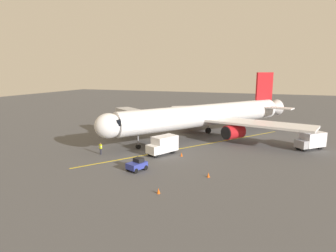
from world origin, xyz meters
The scene contains 14 objects.
ground_plane centered at (0.00, 0.00, 0.00)m, with size 220.00×220.00×0.00m, color #4C4C4F.
apron_lead_in_line centered at (1.66, 6.34, 0.01)m, with size 0.24×40.00×0.01m, color yellow.
airplane centered at (1.49, 0.11, 4.00)m, with size 31.24×34.96×11.50m.
jet_bridge centered at (12.43, 6.15, 3.76)m, with size 10.38×8.42×5.40m.
ground_crew_marshaller centered at (13.21, 15.89, 0.89)m, with size 0.46×0.38×1.71m.
ground_crew_wing_walker centered at (4.49, 9.75, 0.89)m, with size 0.30×0.43×1.71m.
tug_near_nose centered at (12.17, -19.89, 0.70)m, with size 1.88×2.51×1.50m.
tug_portside centered at (5.28, 20.17, 0.70)m, with size 2.23×2.68×1.50m.
box_truck_starboard_side centered at (-15.14, 2.26, 1.39)m, with size 4.67×4.59×2.62m.
box_truck_rear_apron centered at (4.94, 12.70, 1.39)m, with size 3.82×4.98×2.62m.
safety_cone_nose_left centered at (2.08, 12.71, 0.28)m, with size 0.32×0.32×0.55m, color #F2590F.
safety_cone_nose_right centered at (0.29, 25.50, 0.28)m, with size 0.32×0.32×0.55m, color #F2590F.
safety_cone_wing_port centered at (-3.27, 19.43, 0.28)m, with size 0.32×0.32×0.55m, color #F2590F.
safety_cone_wing_starboard centered at (14.36, 2.62, 0.28)m, with size 0.32×0.32×0.55m, color #F2590F.
Camera 1 is at (-9.96, 50.12, 11.77)m, focal length 31.10 mm.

